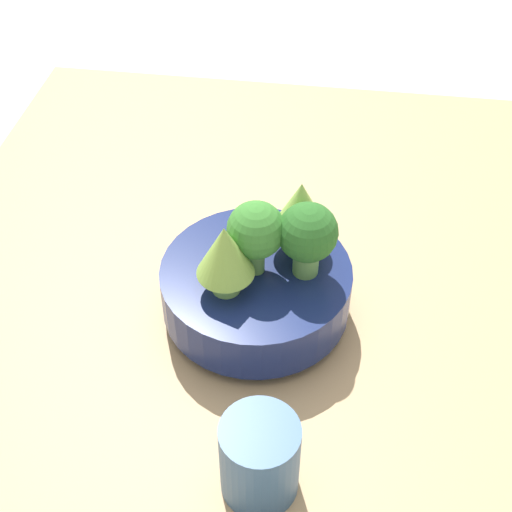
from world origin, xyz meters
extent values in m
plane|color=beige|center=(0.00, 0.00, 0.00)|extent=(6.00, 6.00, 0.00)
cube|color=tan|center=(0.00, 0.00, 0.02)|extent=(0.93, 0.76, 0.04)
cylinder|color=navy|center=(-0.04, -0.03, 0.04)|extent=(0.09, 0.09, 0.01)
cylinder|color=navy|center=(-0.04, -0.03, 0.08)|extent=(0.21, 0.21, 0.06)
cylinder|color=#7AB256|center=(-0.07, -0.01, 0.12)|extent=(0.03, 0.03, 0.02)
cone|color=#84AD47|center=(-0.07, -0.01, 0.16)|extent=(0.06, 0.06, 0.06)
cylinder|color=#609347|center=(-0.04, -0.03, 0.12)|extent=(0.02, 0.02, 0.04)
sphere|color=#387A2D|center=(-0.04, -0.03, 0.16)|extent=(0.06, 0.06, 0.06)
cylinder|color=#609347|center=(-0.03, -0.09, 0.12)|extent=(0.03, 0.03, 0.03)
sphere|color=#286023|center=(-0.03, -0.09, 0.16)|extent=(0.06, 0.06, 0.06)
cylinder|color=#6BA34C|center=(0.00, -0.08, 0.12)|extent=(0.03, 0.03, 0.03)
cone|color=#93B751|center=(0.00, -0.08, 0.17)|extent=(0.06, 0.06, 0.06)
cylinder|color=#33567F|center=(-0.24, -0.07, 0.08)|extent=(0.07, 0.07, 0.09)
camera|label=1|loc=(-0.56, -0.11, 0.64)|focal=50.00mm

